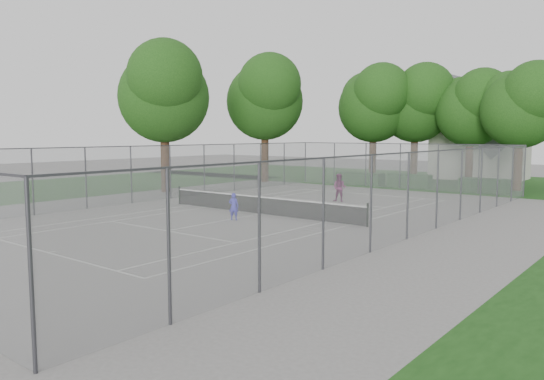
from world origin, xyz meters
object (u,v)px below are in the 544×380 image
Objects in this scene: house at (480,138)px; woman_player at (340,188)px; tennis_net at (260,204)px; girl_player at (234,206)px.

house is 23.30m from woman_player.
house reaches higher than tennis_net.
woman_player is at bearing -116.63° from girl_player.
girl_player is (0.25, -2.34, 0.16)m from tennis_net.
tennis_net is 7.14m from woman_player.
house reaches higher than woman_player.
girl_player reaches higher than tennis_net.
house is 7.19× the size of girl_player.
girl_player is 0.76× the size of woman_player.
house is (1.93, 30.17, 3.39)m from tennis_net.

